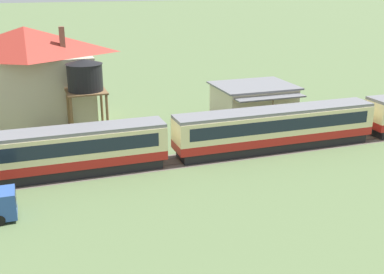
{
  "coord_description": "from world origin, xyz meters",
  "views": [
    {
      "loc": [
        -28.35,
        -39.71,
        16.2
      ],
      "look_at": [
        -14.33,
        0.54,
        1.92
      ],
      "focal_mm": 45.0,
      "sensor_mm": 36.0,
      "label": 1
    }
  ],
  "objects_px": {
    "passenger_train": "(172,138)",
    "station_building": "(253,102)",
    "station_house_red_roof": "(29,76)",
    "water_tower": "(85,77)"
  },
  "relations": [
    {
      "from": "passenger_train",
      "to": "station_house_red_roof",
      "type": "distance_m",
      "value": 20.23
    },
    {
      "from": "station_building",
      "to": "passenger_train",
      "type": "bearing_deg",
      "value": -142.48
    },
    {
      "from": "station_building",
      "to": "station_house_red_roof",
      "type": "height_order",
      "value": "station_house_red_roof"
    },
    {
      "from": "passenger_train",
      "to": "water_tower",
      "type": "distance_m",
      "value": 12.58
    },
    {
      "from": "station_house_red_roof",
      "to": "water_tower",
      "type": "distance_m",
      "value": 8.15
    },
    {
      "from": "passenger_train",
      "to": "station_house_red_roof",
      "type": "bearing_deg",
      "value": 125.76
    },
    {
      "from": "passenger_train",
      "to": "station_house_red_roof",
      "type": "xyz_separation_m",
      "value": [
        -11.65,
        16.17,
        3.45
      ]
    },
    {
      "from": "station_building",
      "to": "water_tower",
      "type": "xyz_separation_m",
      "value": [
        -19.24,
        0.14,
        4.25
      ]
    },
    {
      "from": "station_building",
      "to": "station_house_red_roof",
      "type": "distance_m",
      "value": 25.68
    },
    {
      "from": "passenger_train",
      "to": "station_building",
      "type": "distance_m",
      "value": 16.42
    }
  ]
}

